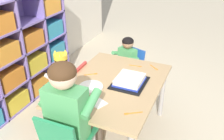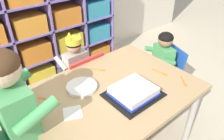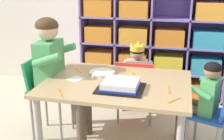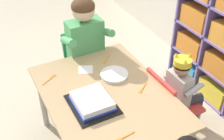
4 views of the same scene
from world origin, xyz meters
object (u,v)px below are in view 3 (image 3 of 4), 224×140
at_px(child_with_crown, 137,71).
at_px(fork_beside_plate_stack, 173,101).
at_px(birthday_cake_on_tray, 121,85).
at_px(paper_plate_stack, 102,73).
at_px(classroom_chair_blue, 135,87).
at_px(classroom_chair_adult_side, 46,88).
at_px(fork_at_table_front_edge, 169,90).
at_px(fork_scattered_mid_table, 131,72).
at_px(classroom_chair_guest_side, 214,114).
at_px(fork_near_cake_tray, 60,92).
at_px(activity_table, 117,90).
at_px(adult_helper_seated, 56,65).
at_px(guest_at_table_side, 204,96).
at_px(fork_by_napkin, 79,71).

height_order(child_with_crown, fork_beside_plate_stack, child_with_crown).
bearing_deg(birthday_cake_on_tray, child_with_crown, 89.57).
bearing_deg(paper_plate_stack, classroom_chair_blue, 59.25).
bearing_deg(paper_plate_stack, classroom_chair_adult_side, -174.80).
bearing_deg(fork_at_table_front_edge, child_with_crown, 17.90).
bearing_deg(fork_scattered_mid_table, fork_at_table_front_edge, -171.81).
xyz_separation_m(fork_beside_plate_stack, fork_scattered_mid_table, (-0.38, 0.53, 0.00)).
xyz_separation_m(child_with_crown, fork_scattered_mid_table, (0.00, -0.39, 0.12)).
height_order(fork_at_table_front_edge, fork_scattered_mid_table, same).
height_order(classroom_chair_guest_side, fork_near_cake_tray, fork_near_cake_tray).
bearing_deg(child_with_crown, classroom_chair_guest_side, 140.99).
height_order(activity_table, birthday_cake_on_tray, birthday_cake_on_tray).
bearing_deg(paper_plate_stack, fork_scattered_mid_table, 26.18).
bearing_deg(classroom_chair_guest_side, adult_helper_seated, -70.08).
distance_m(activity_table, adult_helper_seated, 0.58).
distance_m(activity_table, fork_near_cake_tray, 0.47).
bearing_deg(fork_beside_plate_stack, activity_table, 97.98).
relative_size(guest_at_table_side, birthday_cake_on_tray, 2.28).
bearing_deg(adult_helper_seated, fork_near_cake_tray, -154.51).
relative_size(fork_beside_plate_stack, fork_near_cake_tray, 0.84).
bearing_deg(classroom_chair_adult_side, guest_at_table_side, -88.94).
bearing_deg(activity_table, fork_by_napkin, 153.94).
bearing_deg(fork_by_napkin, fork_near_cake_tray, 141.04).
distance_m(activity_table, fork_by_napkin, 0.43).
height_order(guest_at_table_side, birthday_cake_on_tray, guest_at_table_side).
xyz_separation_m(classroom_chair_blue, fork_at_table_front_edge, (0.34, -0.62, 0.24)).
bearing_deg(classroom_chair_blue, classroom_chair_guest_side, 147.35).
bearing_deg(fork_by_napkin, activity_table, -158.99).
bearing_deg(classroom_chair_blue, activity_table, 80.95).
relative_size(classroom_chair_adult_side, guest_at_table_side, 0.91).
bearing_deg(birthday_cake_on_tray, classroom_chair_adult_side, 161.86).
relative_size(classroom_chair_blue, adult_helper_seated, 0.60).
xyz_separation_m(classroom_chair_adult_side, fork_near_cake_tray, (0.32, -0.41, 0.15)).
height_order(child_with_crown, adult_helper_seated, adult_helper_seated).
distance_m(fork_at_table_front_edge, fork_scattered_mid_table, 0.48).
height_order(adult_helper_seated, fork_scattered_mid_table, adult_helper_seated).
height_order(classroom_chair_adult_side, classroom_chair_guest_side, classroom_chair_adult_side).
distance_m(classroom_chair_blue, fork_scattered_mid_table, 0.37).
xyz_separation_m(fork_by_napkin, fork_near_cake_tray, (0.03, -0.50, 0.00)).
xyz_separation_m(child_with_crown, fork_beside_plate_stack, (0.38, -0.92, 0.12)).
bearing_deg(fork_beside_plate_stack, classroom_chair_blue, 64.08).
distance_m(classroom_chair_guest_side, fork_scattered_mid_table, 0.76).
bearing_deg(classroom_chair_guest_side, paper_plate_stack, -72.63).
bearing_deg(fork_at_table_front_edge, birthday_cake_on_tray, 91.46).
distance_m(activity_table, paper_plate_stack, 0.23).
height_order(classroom_chair_adult_side, guest_at_table_side, guest_at_table_side).
xyz_separation_m(adult_helper_seated, fork_near_cake_tray, (0.20, -0.41, -0.06)).
distance_m(activity_table, fork_beside_plate_stack, 0.53).
bearing_deg(fork_by_napkin, classroom_chair_guest_side, -136.65).
height_order(paper_plate_stack, fork_at_table_front_edge, paper_plate_stack).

